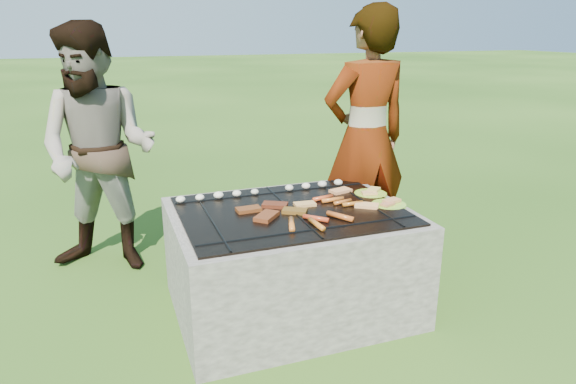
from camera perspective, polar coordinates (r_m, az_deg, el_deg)
name	(u,v)px	position (r m, az deg, el deg)	size (l,w,h in m)	color
lawn	(291,307)	(3.10, 0.32, -12.69)	(60.00, 60.00, 0.00)	#1F4210
fire_pit	(291,264)	(2.97, 0.33, -7.99)	(1.30, 1.00, 0.62)	#AAA296
mushrooms	(264,190)	(3.12, -2.69, 0.18)	(1.06, 0.06, 0.04)	#EFE5CA
pork_slabs	(271,211)	(2.80, -1.93, -2.09)	(0.37, 0.31, 0.02)	#9E501C
sausages	(325,212)	(2.77, 4.09, -2.28)	(0.54, 0.48, 0.03)	#C85821
bread_on_grate	(340,200)	(3.00, 5.79, -0.84)	(0.46, 0.42, 0.02)	tan
plate_far	(371,193)	(3.17, 9.19, -0.14)	(0.23, 0.23, 0.03)	yellow
plate_near	(389,204)	(2.99, 11.17, -1.34)	(0.20, 0.20, 0.03)	#C5E937
cook	(366,139)	(3.50, 8.63, 5.86)	(0.63, 0.41, 1.73)	gray
bystander	(99,152)	(3.54, -20.26, 4.23)	(0.79, 0.61, 1.62)	gray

